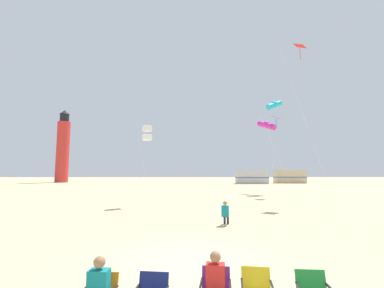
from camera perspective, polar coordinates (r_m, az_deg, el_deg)
The scene contains 13 objects.
ground at distance 8.17m, azimuth -0.69°, elevation -24.55°, with size 200.00×200.00×0.00m, color #CCB584.
camp_chair_purple at distance 5.35m, azimuth 5.28°, elevation -29.11°, with size 0.62×0.63×0.82m.
spectator_purple_chair at distance 5.18m, azimuth 5.20°, elevation -28.56°, with size 0.38×0.54×1.16m.
camp_chair_yellow at distance 5.44m, azimuth 14.09°, elevation -28.58°, with size 0.63×0.65×0.82m.
kite_flyer_standing at distance 12.99m, azimuth 7.40°, elevation -14.74°, with size 0.43×0.56×1.16m.
kite_diamond_blue at distance 28.69m, azimuth 18.11°, elevation 4.99°, with size 3.00×2.66×8.45m.
kite_tube_magenta at distance 32.98m, azimuth 16.15°, elevation 4.04°, with size 2.29×2.50×8.90m.
kite_diamond_scarlet at distance 25.10m, azimuth 22.81°, elevation 18.06°, with size 3.42×3.01×13.55m.
kite_box_white at distance 20.33m, azimuth -9.90°, elevation 2.43°, with size 1.06×1.06×6.12m.
kite_tube_cyan at distance 33.44m, azimuth 17.69°, elevation 8.24°, with size 3.16×2.92×11.35m.
lighthouse_distant at distance 66.56m, azimuth -26.65°, elevation -0.82°, with size 2.80×2.80×16.80m.
rv_van_silver at distance 54.65m, azimuth 13.10°, elevation -7.09°, with size 6.45×2.37×2.80m.
rv_van_tan at distance 59.59m, azimuth 20.77°, elevation -6.75°, with size 6.57×2.72×2.80m.
Camera 1 is at (-0.01, -7.75, 2.60)m, focal length 24.12 mm.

